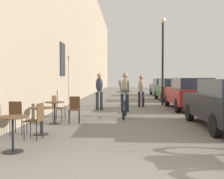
{
  "coord_description": "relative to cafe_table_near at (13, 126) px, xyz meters",
  "views": [
    {
      "loc": [
        0.01,
        -3.66,
        1.48
      ],
      "look_at": [
        -0.67,
        11.38,
        0.89
      ],
      "focal_mm": 44.59,
      "sensor_mm": 36.0,
      "label": 1
    }
  ],
  "objects": [
    {
      "name": "cafe_table_near",
      "position": [
        0.0,
        0.0,
        0.0
      ],
      "size": [
        0.64,
        0.64,
        0.72
      ],
      "color": "black",
      "rests_on": "ground_plane"
    },
    {
      "name": "pedestrian_mid",
      "position": [
        3.11,
        9.11,
        0.41
      ],
      "size": [
        0.35,
        0.25,
        1.66
      ],
      "color": "#26262D",
      "rests_on": "ground_plane"
    },
    {
      "name": "cafe_chair_mid_toward_wall",
      "position": [
        0.11,
        1.14,
        -0.0
      ],
      "size": [
        0.43,
        0.43,
        0.89
      ],
      "color": "black",
      "rests_on": "ground_plane"
    },
    {
      "name": "building_facade_left",
      "position": [
        -1.22,
        12.23,
        4.8
      ],
      "size": [
        0.54,
        68.0,
        10.64
      ],
      "color": "tan",
      "rests_on": "ground_plane"
    },
    {
      "name": "cyclist_on_bicycle",
      "position": [
        2.25,
        5.16,
        0.29
      ],
      "size": [
        0.52,
        1.76,
        1.74
      ],
      "color": "black",
      "rests_on": "ground_plane"
    },
    {
      "name": "pedestrian_near",
      "position": [
        1.05,
        7.62,
        0.46
      ],
      "size": [
        0.36,
        0.26,
        1.74
      ],
      "color": "#26262D",
      "rests_on": "ground_plane"
    },
    {
      "name": "cafe_table_mid",
      "position": [
        0.04,
        1.76,
        0.0
      ],
      "size": [
        0.64,
        0.64,
        0.72
      ],
      "color": "black",
      "rests_on": "ground_plane"
    },
    {
      "name": "cafe_chair_far_toward_street",
      "position": [
        -0.12,
        4.13,
        -0.0
      ],
      "size": [
        0.43,
        0.43,
        0.89
      ],
      "color": "black",
      "rests_on": "ground_plane"
    },
    {
      "name": "cafe_chair_mid_toward_street",
      "position": [
        -0.57,
        1.68,
        -0.0
      ],
      "size": [
        0.4,
        0.4,
        0.89
      ],
      "color": "black",
      "rests_on": "ground_plane"
    },
    {
      "name": "parked_car_third",
      "position": [
        5.39,
        13.61,
        0.24
      ],
      "size": [
        1.86,
        4.17,
        1.46
      ],
      "color": "#23512D",
      "rests_on": "ground_plane"
    },
    {
      "name": "street_lamp",
      "position": [
        4.37,
        10.28,
        2.59
      ],
      "size": [
        0.32,
        0.32,
        4.9
      ],
      "color": "black",
      "rests_on": "ground_plane"
    },
    {
      "name": "cafe_table_far",
      "position": [
        -0.05,
        3.52,
        0.0
      ],
      "size": [
        0.64,
        0.64,
        0.72
      ],
      "color": "black",
      "rests_on": "ground_plane"
    },
    {
      "name": "parked_car_second",
      "position": [
        5.35,
        8.11,
        0.26
      ],
      "size": [
        1.84,
        4.27,
        1.51
      ],
      "color": "maroon",
      "rests_on": "ground_plane"
    },
    {
      "name": "cafe_chair_far_toward_wall",
      "position": [
        0.59,
        3.6,
        -0.0
      ],
      "size": [
        0.41,
        0.41,
        0.89
      ],
      "color": "black",
      "rests_on": "ground_plane"
    },
    {
      "name": "parked_car_fourth",
      "position": [
        5.57,
        19.22,
        0.25
      ],
      "size": [
        1.91,
        4.27,
        1.49
      ],
      "color": "#595960",
      "rests_on": "ground_plane"
    }
  ]
}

